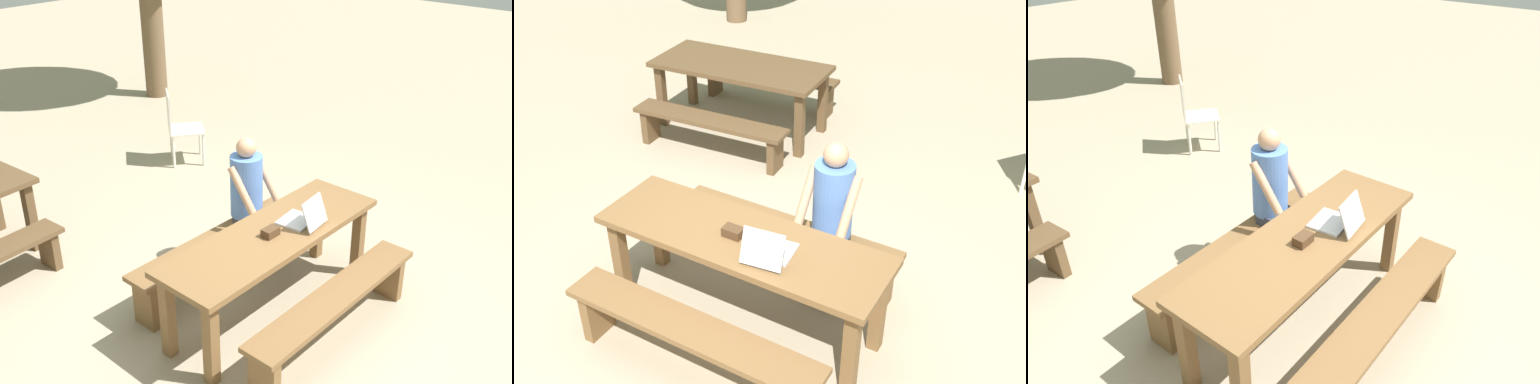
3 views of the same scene
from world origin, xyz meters
TOP-DOWN VIEW (x-y plane):
  - ground_plane at (0.00, 0.00)m, footprint 30.00×30.00m
  - picnic_table_front at (0.00, 0.00)m, footprint 2.09×0.66m
  - bench_near at (0.00, -0.64)m, footprint 1.87×0.30m
  - bench_far at (0.00, 0.64)m, footprint 1.87×0.30m
  - laptop at (0.27, -0.10)m, footprint 0.32×0.37m
  - small_pouch at (-0.05, -0.02)m, footprint 0.14×0.09m
  - person_seated at (0.39, 0.60)m, footprint 0.41×0.41m
  - plastic_chair at (1.62, 2.92)m, footprint 0.62×0.62m

SIDE VIEW (x-z plane):
  - ground_plane at x=0.00m, z-range 0.00..0.00m
  - bench_near at x=0.00m, z-range 0.12..0.58m
  - bench_far at x=0.00m, z-range 0.12..0.58m
  - plastic_chair at x=1.62m, z-range 0.03..0.97m
  - picnic_table_front at x=0.00m, z-range 0.26..1.03m
  - person_seated at x=0.39m, z-range 0.11..1.41m
  - small_pouch at x=-0.05m, z-range 0.77..0.83m
  - laptop at x=0.27m, z-range 0.70..0.96m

